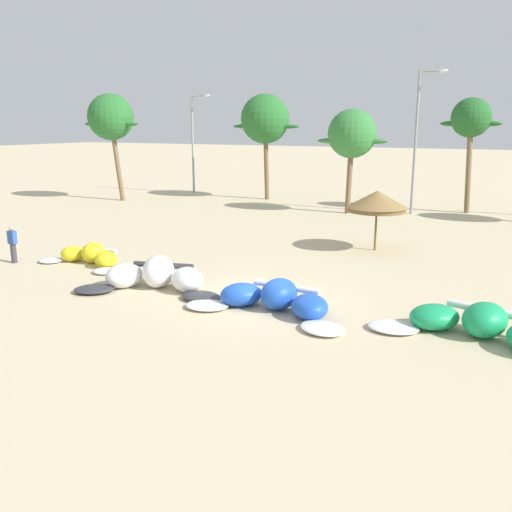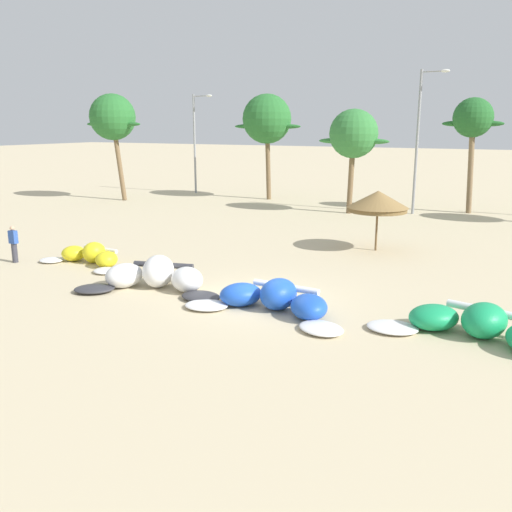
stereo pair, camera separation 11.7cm
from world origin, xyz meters
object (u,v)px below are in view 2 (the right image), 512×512
at_px(kite_left_of_center, 274,300).
at_px(palm_left_of_gap, 354,135).
at_px(beach_umbrella_near_van, 378,201).
at_px(person_near_kites, 14,244).
at_px(palm_center_left, 473,120).
at_px(lamppost_west, 196,138).
at_px(palm_leftmost, 113,118).
at_px(kite_far_left, 90,256).
at_px(kite_center, 480,327).
at_px(palm_left, 267,120).
at_px(kite_left, 155,277).
at_px(lamppost_west_center, 420,135).

xyz_separation_m(kite_left_of_center, palm_left_of_gap, (-4.05, 20.70, 4.83)).
bearing_deg(beach_umbrella_near_van, person_near_kites, -144.52).
distance_m(beach_umbrella_near_van, palm_center_left, 14.90).
bearing_deg(lamppost_west, palm_leftmost, -116.86).
distance_m(kite_far_left, lamppost_west, 25.85).
relative_size(kite_far_left, beach_umbrella_near_van, 1.61).
xyz_separation_m(kite_center, palm_left, (-18.50, 24.31, 5.86)).
relative_size(kite_left, kite_center, 0.93).
height_order(kite_far_left, palm_left, palm_left).
distance_m(kite_center, palm_left_of_gap, 23.21).
relative_size(kite_left, beach_umbrella_near_van, 1.94).
bearing_deg(kite_left_of_center, kite_far_left, 168.20).
height_order(palm_leftmost, palm_left_of_gap, palm_leftmost).
distance_m(kite_center, beach_umbrella_near_van, 11.51).
height_order(kite_left_of_center, palm_center_left, palm_center_left).
bearing_deg(kite_far_left, palm_left_of_gap, 73.06).
distance_m(beach_umbrella_near_van, palm_left_of_gap, 11.75).
relative_size(kite_far_left, palm_center_left, 0.61).
height_order(kite_center, palm_left, palm_left).
relative_size(kite_center, palm_left, 0.73).
bearing_deg(palm_left, palm_left_of_gap, -25.85).
distance_m(kite_center, palm_center_left, 24.97).
bearing_deg(lamppost_west, beach_umbrella_near_van, -37.31).
height_order(kite_left, person_near_kites, person_near_kites).
bearing_deg(lamppost_west, palm_left_of_gap, -17.39).
xyz_separation_m(kite_far_left, person_near_kites, (-3.10, -1.29, 0.47)).
bearing_deg(kite_left, lamppost_west_center, 77.79).
height_order(palm_left, lamppost_west, lamppost_west).
distance_m(beach_umbrella_near_van, person_near_kites, 16.48).
bearing_deg(lamppost_west_center, palm_leftmost, -171.37).
distance_m(kite_center, palm_leftmost, 34.94).
bearing_deg(palm_leftmost, kite_left, -46.11).
bearing_deg(palm_left, person_near_kites, -91.14).
xyz_separation_m(kite_left, lamppost_west_center, (4.79, 22.13, 4.73)).
bearing_deg(palm_center_left, palm_left_of_gap, -151.17).
bearing_deg(lamppost_west_center, palm_left_of_gap, -156.56).
distance_m(kite_left, kite_left_of_center, 4.92).
distance_m(kite_left_of_center, beach_umbrella_near_van, 10.47).
distance_m(palm_left_of_gap, palm_center_left, 7.91).
relative_size(kite_center, palm_left_of_gap, 0.87).
xyz_separation_m(palm_leftmost, lamppost_west, (3.34, 6.60, -1.64)).
bearing_deg(palm_center_left, palm_left, 179.10).
distance_m(kite_left, kite_center, 11.05).
bearing_deg(palm_left_of_gap, palm_leftmost, -174.69).
height_order(person_near_kites, palm_left_of_gap, palm_left_of_gap).
xyz_separation_m(kite_left, lamppost_west, (-14.63, 25.28, 4.27)).
relative_size(kite_far_left, palm_left, 0.56).
relative_size(kite_left_of_center, person_near_kites, 3.60).
height_order(kite_far_left, palm_leftmost, palm_leftmost).
height_order(beach_umbrella_near_van, lamppost_west, lamppost_west).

